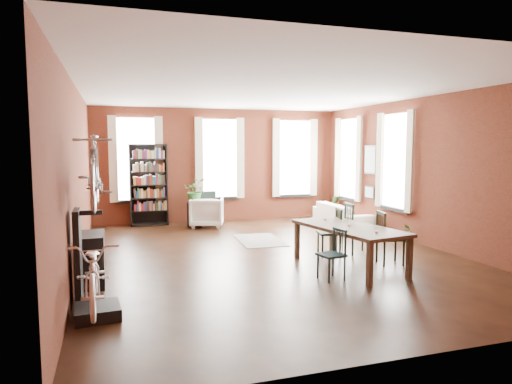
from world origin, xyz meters
name	(u,v)px	position (x,y,z in m)	size (l,w,h in m)	color
room	(273,147)	(0.25, 0.62, 2.14)	(9.00, 9.04, 3.22)	black
dining_table	(348,247)	(1.01, -1.22, 0.37)	(0.99, 2.18, 0.74)	brown
dining_chair_a	(331,255)	(0.39, -1.78, 0.41)	(0.38, 0.38, 0.81)	#1A373A
dining_chair_b	(329,233)	(1.07, -0.34, 0.47)	(0.43, 0.43, 0.93)	#1E2E1B
dining_chair_c	(390,238)	(1.86, -1.22, 0.48)	(0.44, 0.44, 0.96)	black
dining_chair_d	(358,228)	(1.74, -0.29, 0.50)	(0.46, 0.46, 1.01)	#193738
bookshelf	(149,185)	(-2.00, 4.30, 1.10)	(1.00, 0.32, 2.20)	black
white_armchair	(207,211)	(-0.56, 3.59, 0.43)	(0.84, 0.79, 0.87)	silver
cream_sofa	(343,211)	(2.95, 2.60, 0.41)	(2.08, 0.61, 0.81)	beige
striped_rug	(260,240)	(0.24, 1.47, 0.01)	(0.96, 1.53, 0.01)	black
bike_trainer	(97,312)	(-3.15, -2.40, 0.08)	(0.54, 0.54, 0.16)	black
bike_wall_rack	(78,257)	(-3.40, -1.80, 0.65)	(0.16, 0.60, 1.30)	black
console_table	(91,259)	(-3.28, -0.90, 0.40)	(0.40, 0.80, 0.80)	black
plant_stand	(194,215)	(-0.88, 3.66, 0.32)	(0.32, 0.32, 0.64)	black
plant_by_sofa	(333,213)	(3.29, 3.85, 0.16)	(0.39, 0.70, 0.31)	#2D5923
plant_small	(407,239)	(3.33, 0.31, 0.08)	(0.22, 0.43, 0.15)	#396227
bicycle_floor	(93,241)	(-3.17, -2.41, 0.98)	(0.57, 0.87, 1.65)	silver
bicycle_hung	(94,147)	(-3.15, -1.80, 2.13)	(0.47, 1.00, 1.66)	#A5A8AD
plant_on_stand	(195,193)	(-0.84, 3.68, 0.90)	(0.60, 0.66, 0.52)	#265622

